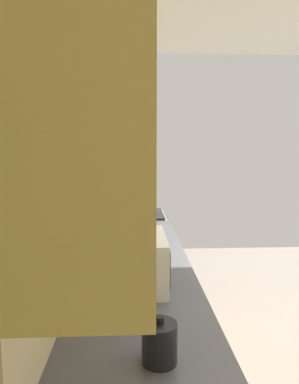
{
  "coord_description": "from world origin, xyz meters",
  "views": [
    {
      "loc": [
        -1.9,
        1.23,
        1.63
      ],
      "look_at": [
        -0.05,
        1.15,
        1.39
      ],
      "focal_mm": 32.35,
      "sensor_mm": 36.0,
      "label": 1
    }
  ],
  "objects_px": {
    "oven_range": "(135,254)",
    "kettle": "(160,342)",
    "bowl": "(147,253)",
    "microwave": "(134,260)"
  },
  "relations": [
    {
      "from": "bowl",
      "to": "kettle",
      "type": "xyz_separation_m",
      "value": [
        -1.1,
        0.0,
        0.04
      ]
    },
    {
      "from": "microwave",
      "to": "kettle",
      "type": "bearing_deg",
      "value": -172.86
    },
    {
      "from": "microwave",
      "to": "bowl",
      "type": "bearing_deg",
      "value": -11.0
    },
    {
      "from": "oven_range",
      "to": "microwave",
      "type": "height_order",
      "value": "microwave"
    },
    {
      "from": "bowl",
      "to": "kettle",
      "type": "relative_size",
      "value": 1.03
    },
    {
      "from": "oven_range",
      "to": "kettle",
      "type": "height_order",
      "value": "oven_range"
    },
    {
      "from": "microwave",
      "to": "bowl",
      "type": "relative_size",
      "value": 2.67
    },
    {
      "from": "microwave",
      "to": "kettle",
      "type": "relative_size",
      "value": 2.74
    },
    {
      "from": "microwave",
      "to": "bowl",
      "type": "height_order",
      "value": "microwave"
    },
    {
      "from": "microwave",
      "to": "kettle",
      "type": "distance_m",
      "value": 0.68
    }
  ]
}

